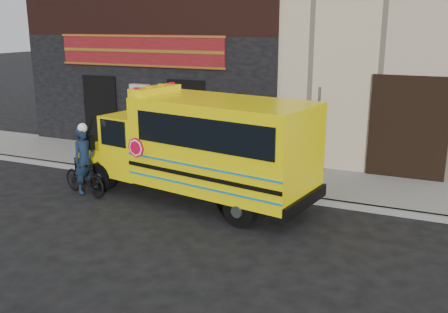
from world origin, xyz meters
name	(u,v)px	position (x,y,z in m)	size (l,w,h in m)	color
ground	(202,227)	(0.00, 0.00, 0.00)	(120.00, 120.00, 0.00)	black
curb	(243,191)	(0.00, 2.60, 0.07)	(40.00, 0.20, 0.15)	gray
sidewalk	(261,176)	(0.00, 4.10, 0.07)	(40.00, 3.00, 0.15)	slate
school_bus	(203,145)	(-0.77, 1.67, 1.51)	(7.17, 3.34, 2.92)	black
sign_pole	(317,141)	(1.99, 2.64, 1.68)	(0.11, 0.26, 3.05)	#48514B
bicycle	(84,177)	(-3.95, 0.75, 0.50)	(0.47, 1.67, 1.01)	black
cyclist	(85,162)	(-3.95, 0.83, 0.91)	(0.67, 0.44, 1.83)	black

